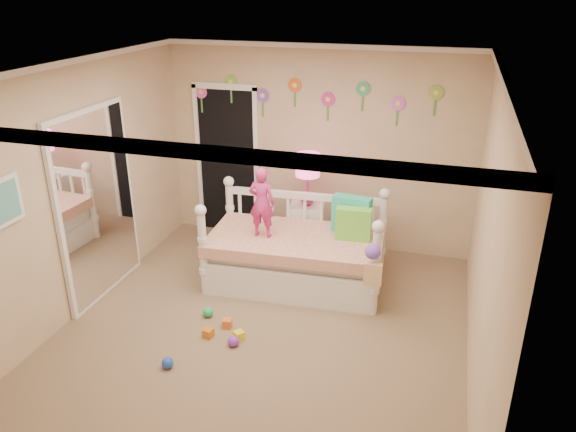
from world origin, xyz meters
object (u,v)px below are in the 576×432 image
(table_lamp, at_px, (308,171))
(nightstand, at_px, (307,230))
(daybed, at_px, (296,240))
(child, at_px, (262,202))

(table_lamp, bearing_deg, nightstand, 0.00)
(daybed, height_order, child, child)
(child, bearing_deg, nightstand, -111.64)
(daybed, distance_m, child, 0.60)
(daybed, distance_m, nightstand, 0.75)
(daybed, distance_m, table_lamp, 0.94)
(table_lamp, bearing_deg, daybed, -85.52)
(daybed, bearing_deg, child, -167.37)
(child, distance_m, nightstand, 1.10)
(daybed, relative_size, table_lamp, 3.03)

